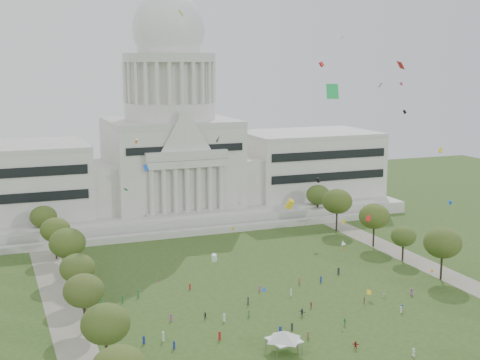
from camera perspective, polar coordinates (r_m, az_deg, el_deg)
The scene contains 29 objects.
ground at distance 142.62m, azimuth 6.67°, elevation -12.58°, with size 400.00×400.00×0.00m, color #314C1D.
capitol at distance 240.09m, azimuth -5.90°, elevation 2.31°, with size 160.00×64.50×91.30m.
path_left at distance 156.68m, azimuth -14.83°, elevation -10.72°, with size 8.00×160.00×0.04m, color gray.
path_right at distance 190.94m, azimuth 15.35°, elevation -6.93°, with size 8.00×160.00×0.04m, color gray.
row_tree_l_1 at distance 123.41m, azimuth -11.41°, elevation -11.95°, with size 8.86×8.86×12.59m.
row_tree_l_2 at distance 142.24m, azimuth -13.20°, elevation -9.18°, with size 8.42×8.42×11.97m.
row_tree_r_2 at distance 176.49m, azimuth 16.91°, elevation -5.16°, with size 9.55×9.55×13.58m.
row_tree_l_3 at distance 158.11m, azimuth -13.71°, elevation -7.33°, with size 8.12×8.12×11.55m.
row_tree_r_3 at distance 190.48m, azimuth 13.78°, elevation -4.69°, with size 7.01×7.01×9.98m.
row_tree_l_4 at distance 175.44m, azimuth -14.52°, elevation -5.22°, with size 9.29×9.29×13.21m.
row_tree_r_4 at distance 202.67m, azimuth 11.39°, elevation -3.05°, with size 9.19×9.19×13.06m.
row_tree_l_5 at distance 193.49m, azimuth -15.49°, elevation -4.12°, with size 8.33×8.33×11.85m.
row_tree_r_5 at distance 218.74m, azimuth 8.29°, elevation -1.81°, with size 9.82×9.82×13.96m.
row_tree_l_6 at distance 210.98m, azimuth -16.43°, elevation -3.03°, with size 8.19×8.19×11.64m.
row_tree_r_6 at distance 235.60m, azimuth 6.68°, elevation -1.26°, with size 8.42×8.42×11.97m.
event_tent at distance 130.93m, azimuth 3.78°, elevation -13.07°, with size 8.92×8.92×4.35m.
person_0 at distance 165.40m, azimuth 14.44°, elevation -9.25°, with size 0.87×0.56×1.78m, color #994C8C.
person_2 at distance 163.07m, azimuth 12.19°, elevation -9.47°, with size 0.77×0.48×1.59m, color silver.
person_3 at distance 145.36m, azimuth 8.92°, elevation -11.84°, with size 1.05×0.54×1.63m, color #33723F.
person_4 at distance 153.62m, azimuth 6.08°, elevation -10.56°, with size 0.89×0.49×1.52m, color #B21E1E.
person_5 at distance 148.93m, azimuth 5.32°, elevation -11.18°, with size 1.60×0.63×1.73m, color #4C4C51.
person_6 at distance 133.61m, azimuth 14.59°, elevation -14.06°, with size 0.87×0.56×1.78m, color silver.
person_7 at distance 133.38m, azimuth 4.95°, elevation -13.87°, with size 0.54×0.39×1.48m, color #994C8C.
person_8 at distance 147.01m, azimuth -3.01°, elevation -11.48°, with size 0.76×0.47×1.56m, color #26262B.
person_9 at distance 154.82m, azimuth 13.67°, elevation -10.60°, with size 1.09×0.56×1.68m, color navy.
person_10 at distance 157.96m, azimuth 10.56°, elevation -10.06°, with size 0.97×0.53×1.65m, color olive.
person_11 at distance 134.68m, azimuth 9.83°, elevation -13.71°, with size 1.50×0.59×1.62m, color #B21E1E.
distant_crowd at distance 149.53m, azimuth -1.28°, elevation -11.05°, with size 62.56×36.81×1.94m.
kite_swarm at distance 141.81m, azimuth 6.02°, elevation -1.06°, with size 77.71×99.26×63.69m.
Camera 1 is at (-62.03, -116.03, 55.05)m, focal length 50.00 mm.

